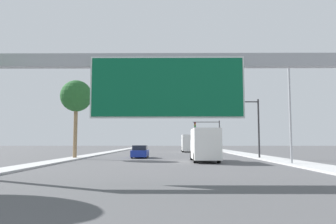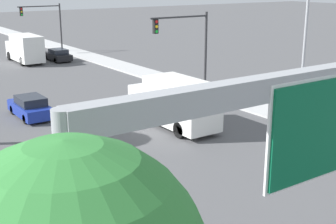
{
  "view_description": "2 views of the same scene",
  "coord_description": "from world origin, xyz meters",
  "px_view_note": "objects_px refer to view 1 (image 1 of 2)",
  "views": [
    {
      "loc": [
        0.18,
        0.58,
        1.97
      ],
      "look_at": [
        0.0,
        23.21,
        4.01
      ],
      "focal_mm": 35.0,
      "sensor_mm": 36.0,
      "label": 1
    },
    {
      "loc": [
        -13.45,
        9.08,
        9.27
      ],
      "look_at": [
        0.74,
        29.56,
        2.17
      ],
      "focal_mm": 50.0,
      "sensor_mm": 36.0,
      "label": 2
    }
  ],
  "objects_px": {
    "car_near_right": "(208,149)",
    "traffic_light_near_intersection": "(244,118)",
    "traffic_light_mid_block": "(211,130)",
    "palm_tree_background": "(76,97)",
    "car_far_left": "(140,152)",
    "truck_box_primary": "(204,145)",
    "truck_box_secondary": "(188,143)",
    "sign_gantry": "(167,79)",
    "street_lamp_right": "(286,103)"
  },
  "relations": [
    {
      "from": "truck_box_primary",
      "to": "traffic_light_mid_block",
      "type": "height_order",
      "value": "traffic_light_mid_block"
    },
    {
      "from": "sign_gantry",
      "to": "palm_tree_background",
      "type": "distance_m",
      "value": 22.87
    },
    {
      "from": "palm_tree_background",
      "to": "car_near_right",
      "type": "bearing_deg",
      "value": 52.68
    },
    {
      "from": "car_far_left",
      "to": "street_lamp_right",
      "type": "bearing_deg",
      "value": -41.29
    },
    {
      "from": "truck_box_primary",
      "to": "palm_tree_background",
      "type": "relative_size",
      "value": 0.82
    },
    {
      "from": "sign_gantry",
      "to": "car_far_left",
      "type": "height_order",
      "value": "sign_gantry"
    },
    {
      "from": "car_near_right",
      "to": "truck_box_primary",
      "type": "relative_size",
      "value": 0.59
    },
    {
      "from": "car_far_left",
      "to": "street_lamp_right",
      "type": "height_order",
      "value": "street_lamp_right"
    },
    {
      "from": "sign_gantry",
      "to": "car_far_left",
      "type": "relative_size",
      "value": 4.58
    },
    {
      "from": "truck_box_primary",
      "to": "truck_box_secondary",
      "type": "height_order",
      "value": "truck_box_secondary"
    },
    {
      "from": "car_near_right",
      "to": "palm_tree_background",
      "type": "bearing_deg",
      "value": -127.32
    },
    {
      "from": "car_near_right",
      "to": "traffic_light_near_intersection",
      "type": "xyz_separation_m",
      "value": [
        1.63,
        -23.27,
        3.96
      ]
    },
    {
      "from": "traffic_light_mid_block",
      "to": "palm_tree_background",
      "type": "height_order",
      "value": "palm_tree_background"
    },
    {
      "from": "car_near_right",
      "to": "truck_box_primary",
      "type": "distance_m",
      "value": 28.7
    },
    {
      "from": "truck_box_primary",
      "to": "street_lamp_right",
      "type": "distance_m",
      "value": 8.69
    },
    {
      "from": "car_far_left",
      "to": "palm_tree_background",
      "type": "bearing_deg",
      "value": -162.81
    },
    {
      "from": "truck_box_secondary",
      "to": "traffic_light_near_intersection",
      "type": "relative_size",
      "value": 1.04
    },
    {
      "from": "car_far_left",
      "to": "truck_box_secondary",
      "type": "relative_size",
      "value": 0.63
    },
    {
      "from": "car_near_right",
      "to": "truck_box_primary",
      "type": "bearing_deg",
      "value": -97.01
    },
    {
      "from": "traffic_light_mid_block",
      "to": "truck_box_secondary",
      "type": "bearing_deg",
      "value": -131.03
    },
    {
      "from": "street_lamp_right",
      "to": "traffic_light_near_intersection",
      "type": "bearing_deg",
      "value": 98.31
    },
    {
      "from": "car_near_right",
      "to": "truck_box_secondary",
      "type": "distance_m",
      "value": 3.78
    },
    {
      "from": "car_near_right",
      "to": "traffic_light_near_intersection",
      "type": "bearing_deg",
      "value": -86.0
    },
    {
      "from": "car_near_right",
      "to": "traffic_light_near_intersection",
      "type": "distance_m",
      "value": 23.66
    },
    {
      "from": "car_near_right",
      "to": "traffic_light_near_intersection",
      "type": "height_order",
      "value": "traffic_light_near_intersection"
    },
    {
      "from": "traffic_light_near_intersection",
      "to": "traffic_light_mid_block",
      "type": "xyz_separation_m",
      "value": [
        -0.18,
        30.0,
        -0.33
      ]
    },
    {
      "from": "sign_gantry",
      "to": "street_lamp_right",
      "type": "distance_m",
      "value": 14.5
    },
    {
      "from": "car_near_right",
      "to": "street_lamp_right",
      "type": "bearing_deg",
      "value": -84.73
    },
    {
      "from": "truck_box_secondary",
      "to": "street_lamp_right",
      "type": "distance_m",
      "value": 34.77
    },
    {
      "from": "car_near_right",
      "to": "palm_tree_background",
      "type": "xyz_separation_m",
      "value": [
        -17.74,
        -23.27,
        6.45
      ]
    },
    {
      "from": "truck_box_primary",
      "to": "traffic_light_near_intersection",
      "type": "xyz_separation_m",
      "value": [
        5.13,
        5.2,
        3.01
      ]
    },
    {
      "from": "truck_box_secondary",
      "to": "truck_box_primary",
      "type": "bearing_deg",
      "value": -90.0
    },
    {
      "from": "street_lamp_right",
      "to": "palm_tree_background",
      "type": "bearing_deg",
      "value": 155.09
    },
    {
      "from": "sign_gantry",
      "to": "truck_box_primary",
      "type": "height_order",
      "value": "sign_gantry"
    },
    {
      "from": "truck_box_secondary",
      "to": "traffic_light_mid_block",
      "type": "distance_m",
      "value": 8.0
    },
    {
      "from": "car_far_left",
      "to": "traffic_light_mid_block",
      "type": "relative_size",
      "value": 0.71
    },
    {
      "from": "palm_tree_background",
      "to": "sign_gantry",
      "type": "bearing_deg",
      "value": -61.91
    },
    {
      "from": "car_near_right",
      "to": "truck_box_secondary",
      "type": "height_order",
      "value": "truck_box_secondary"
    },
    {
      "from": "truck_box_secondary",
      "to": "palm_tree_background",
      "type": "bearing_deg",
      "value": -120.35
    },
    {
      "from": "truck_box_primary",
      "to": "sign_gantry",
      "type": "bearing_deg",
      "value": -103.2
    },
    {
      "from": "car_near_right",
      "to": "truck_box_secondary",
      "type": "xyz_separation_m",
      "value": [
        -3.5,
        1.05,
        0.95
      ]
    },
    {
      "from": "truck_box_primary",
      "to": "truck_box_secondary",
      "type": "bearing_deg",
      "value": 90.0
    },
    {
      "from": "car_far_left",
      "to": "street_lamp_right",
      "type": "distance_m",
      "value": 18.57
    },
    {
      "from": "car_near_right",
      "to": "traffic_light_mid_block",
      "type": "height_order",
      "value": "traffic_light_mid_block"
    },
    {
      "from": "sign_gantry",
      "to": "car_far_left",
      "type": "xyz_separation_m",
      "value": [
        -3.5,
        22.35,
        -4.58
      ]
    },
    {
      "from": "palm_tree_background",
      "to": "street_lamp_right",
      "type": "bearing_deg",
      "value": -24.91
    },
    {
      "from": "car_near_right",
      "to": "car_far_left",
      "type": "xyz_separation_m",
      "value": [
        -10.5,
        -21.03,
        0.04
      ]
    },
    {
      "from": "palm_tree_background",
      "to": "street_lamp_right",
      "type": "xyz_separation_m",
      "value": [
        20.77,
        -9.65,
        -1.9
      ]
    },
    {
      "from": "truck_box_primary",
      "to": "truck_box_secondary",
      "type": "distance_m",
      "value": 29.51
    },
    {
      "from": "car_far_left",
      "to": "truck_box_secondary",
      "type": "distance_m",
      "value": 23.18
    }
  ]
}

